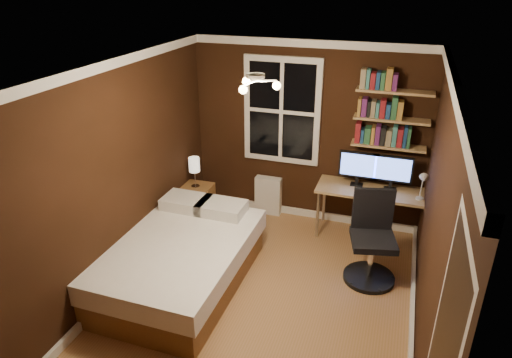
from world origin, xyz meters
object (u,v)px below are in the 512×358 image
(monitor_right, at_px, (392,173))
(desk, at_px, (373,194))
(nightstand, at_px, (197,203))
(office_chair, at_px, (371,246))
(bedside_lamp, at_px, (195,172))
(radiator, at_px, (268,195))
(bed, at_px, (177,260))
(monitor_left, at_px, (358,169))
(desk_lamp, at_px, (422,186))

(monitor_right, bearing_deg, desk, -159.38)
(nightstand, xyz_separation_m, office_chair, (2.48, -0.59, 0.15))
(bedside_lamp, height_order, radiator, bedside_lamp)
(bed, bearing_deg, monitor_right, 39.89)
(monitor_left, bearing_deg, office_chair, -72.20)
(nightstand, relative_size, radiator, 0.93)
(desk, bearing_deg, radiator, 172.80)
(bed, height_order, office_chair, office_chair)
(radiator, distance_m, desk, 1.54)
(nightstand, distance_m, monitor_right, 2.70)
(radiator, distance_m, monitor_left, 1.41)
(monitor_left, xyz_separation_m, desk_lamp, (0.80, -0.25, -0.01))
(bed, relative_size, office_chair, 1.92)
(radiator, bearing_deg, monitor_left, -5.23)
(bed, relative_size, desk_lamp, 4.67)
(desk, height_order, desk_lamp, desk_lamp)
(bedside_lamp, distance_m, radiator, 1.14)
(bedside_lamp, bearing_deg, monitor_right, 9.04)
(bedside_lamp, relative_size, radiator, 0.77)
(bedside_lamp, bearing_deg, radiator, 30.17)
(nightstand, bearing_deg, radiator, 29.03)
(desk, relative_size, office_chair, 1.37)
(bed, height_order, desk, bed)
(bed, xyz_separation_m, bedside_lamp, (-0.41, 1.38, 0.45))
(monitor_left, distance_m, monitor_right, 0.43)
(monitor_right, bearing_deg, office_chair, -96.13)
(monitor_left, distance_m, office_chair, 1.17)
(radiator, relative_size, office_chair, 0.53)
(radiator, bearing_deg, office_chair, -35.26)
(desk, xyz_separation_m, monitor_right, (0.19, 0.07, 0.30))
(desk, xyz_separation_m, monitor_left, (-0.23, 0.07, 0.30))
(nightstand, relative_size, bedside_lamp, 1.21)
(bedside_lamp, distance_m, monitor_left, 2.20)
(bed, relative_size, desk, 1.41)
(monitor_left, bearing_deg, bedside_lamp, -169.21)
(bed, relative_size, nightstand, 3.90)
(radiator, bearing_deg, bed, -104.52)
(desk, relative_size, monitor_right, 2.89)
(monitor_right, height_order, office_chair, monitor_right)
(desk, height_order, monitor_right, monitor_right)
(nightstand, xyz_separation_m, bedside_lamp, (0.00, 0.00, 0.48))
(radiator, bearing_deg, monitor_right, -3.90)
(radiator, xyz_separation_m, monitor_right, (1.68, -0.11, 0.64))
(bed, xyz_separation_m, monitor_right, (2.17, 1.79, 0.63))
(bedside_lamp, xyz_separation_m, desk_lamp, (2.95, 0.17, 0.17))
(nightstand, bearing_deg, office_chair, -14.45)
(monitor_left, xyz_separation_m, monitor_right, (0.43, 0.00, 0.00))
(bedside_lamp, height_order, monitor_left, monitor_left)
(nightstand, distance_m, bedside_lamp, 0.48)
(desk_lamp, bearing_deg, desk, 162.96)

